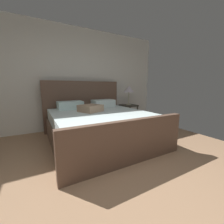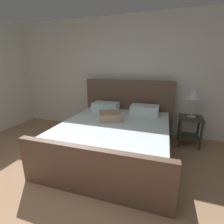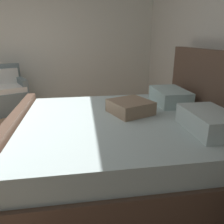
{
  "view_description": "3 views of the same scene",
  "coord_description": "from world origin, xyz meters",
  "views": [
    {
      "loc": [
        -0.74,
        -0.79,
        1.12
      ],
      "look_at": [
        0.58,
        1.71,
        0.62
      ],
      "focal_mm": 22.59,
      "sensor_mm": 36.0,
      "label": 1
    },
    {
      "loc": [
        1.2,
        -0.78,
        1.61
      ],
      "look_at": [
        0.39,
        1.62,
        0.88
      ],
      "focal_mm": 26.6,
      "sensor_mm": 36.0,
      "label": 2
    },
    {
      "loc": [
        2.43,
        1.49,
        1.41
      ],
      "look_at": [
        0.74,
        1.72,
        0.82
      ],
      "focal_mm": 34.73,
      "sensor_mm": 36.0,
      "label": 3
    }
  ],
  "objects": [
    {
      "name": "wall_back",
      "position": [
        0.0,
        3.16,
        1.33
      ],
      "size": [
        5.48,
        0.12,
        2.67
      ],
      "primitive_type": "cube",
      "color": "silver",
      "rests_on": "ground"
    },
    {
      "name": "bed",
      "position": [
        0.37,
        1.91,
        0.35
      ],
      "size": [
        2.05,
        2.24,
        1.28
      ],
      "color": "brown",
      "rests_on": "ground"
    },
    {
      "name": "nightstand_right",
      "position": [
        1.7,
        2.72,
        0.4
      ],
      "size": [
        0.44,
        0.44,
        0.6
      ],
      "color": "#343229",
      "rests_on": "ground"
    },
    {
      "name": "table_lamp_right",
      "position": [
        1.7,
        2.72,
        1.06
      ],
      "size": [
        0.32,
        0.32,
        0.57
      ],
      "color": "#B7B293",
      "rests_on": "nightstand_right"
    }
  ]
}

